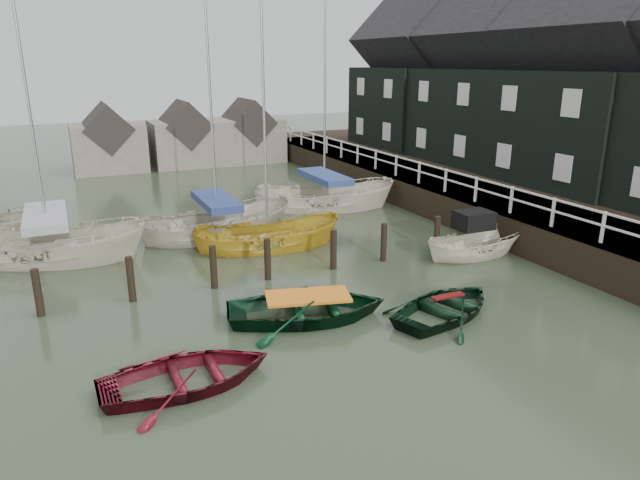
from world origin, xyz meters
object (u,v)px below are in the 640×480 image
sailboat_b (218,234)px  sailboat_d (324,207)px  rowboat_red (189,385)px  sailboat_c (268,247)px  rowboat_green (308,318)px  motorboat (474,253)px  rowboat_dkgreen (446,315)px  sailboat_a (52,258)px

sailboat_b → sailboat_d: (5.97, 2.41, -0.00)m
rowboat_red → sailboat_c: (4.91, 8.58, 0.02)m
rowboat_green → sailboat_c: sailboat_c is taller
rowboat_red → sailboat_d: (9.53, 13.29, 0.06)m
motorboat → sailboat_b: (-7.98, 6.43, -0.04)m
rowboat_dkgreen → motorboat: size_ratio=0.92×
motorboat → sailboat_b: size_ratio=0.34×
rowboat_dkgreen → sailboat_a: (-10.18, 9.86, 0.06)m
rowboat_green → motorboat: bearing=-58.4°
rowboat_red → rowboat_green: (3.78, 2.07, 0.00)m
sailboat_d → sailboat_b: bearing=131.8°
sailboat_d → motorboat: bearing=-147.3°
rowboat_dkgreen → sailboat_b: (-3.90, 10.24, 0.06)m
sailboat_a → sailboat_d: size_ratio=0.81×
sailboat_b → sailboat_d: bearing=-71.7°
rowboat_green → sailboat_d: (5.74, 11.23, 0.06)m
rowboat_dkgreen → sailboat_a: 14.17m
motorboat → sailboat_a: size_ratio=0.40×
rowboat_red → motorboat: motorboat is taller
sailboat_a → sailboat_c: bearing=-81.2°
rowboat_red → rowboat_dkgreen: bearing=-86.7°
sailboat_a → sailboat_d: (12.25, 2.79, 0.01)m
rowboat_red → sailboat_a: (-2.72, 10.51, 0.06)m
rowboat_green → sailboat_a: (-6.50, 8.44, 0.06)m
rowboat_dkgreen → sailboat_a: sailboat_a is taller
sailboat_d → rowboat_green: bearing=172.7°
rowboat_dkgreen → sailboat_d: sailboat_d is taller
rowboat_green → sailboat_d: sailboat_d is taller
rowboat_green → sailboat_b: bearing=15.9°
rowboat_dkgreen → motorboat: 5.58m
rowboat_dkgreen → sailboat_b: size_ratio=0.31×
sailboat_b → motorboat: bearing=-132.5°
sailboat_c → sailboat_a: bearing=85.8°
rowboat_dkgreen → sailboat_a: size_ratio=0.36×
rowboat_red → rowboat_green: 4.31m
motorboat → sailboat_d: (-2.01, 8.84, -0.04)m
rowboat_green → motorboat: size_ratio=1.08×
sailboat_a → rowboat_dkgreen: bearing=-111.2°
sailboat_a → sailboat_c: size_ratio=1.00×
motorboat → sailboat_a: (-14.26, 6.05, -0.05)m
rowboat_red → rowboat_green: rowboat_green is taller
sailboat_b → sailboat_c: size_ratio=1.16×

